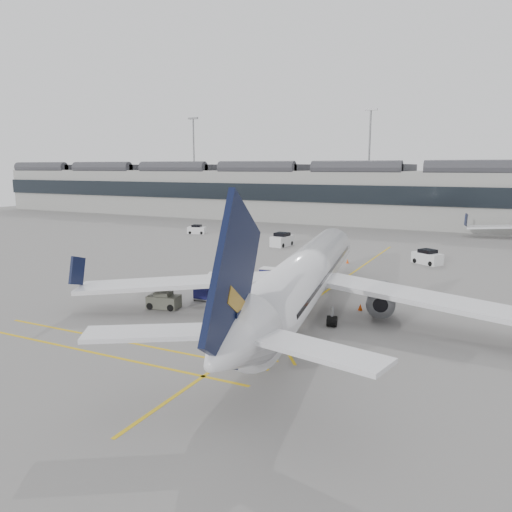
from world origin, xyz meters
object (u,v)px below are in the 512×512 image
at_px(ramp_agent_b, 253,283).
at_px(pushback_tug, 164,301).
at_px(ramp_agent_a, 248,289).
at_px(baggage_cart_a, 217,282).
at_px(airliner_main, 303,277).
at_px(belt_loader, 253,289).

bearing_deg(ramp_agent_b, pushback_tug, 34.97).
bearing_deg(ramp_agent_a, pushback_tug, -163.60).
bearing_deg(baggage_cart_a, ramp_agent_a, -33.51).
relative_size(ramp_agent_b, pushback_tug, 0.54).
distance_m(baggage_cart_a, pushback_tug, 6.99).
xyz_separation_m(ramp_agent_a, ramp_agent_b, (-0.68, 2.37, -0.01)).
bearing_deg(ramp_agent_b, airliner_main, 113.51).
xyz_separation_m(baggage_cart_a, ramp_agent_a, (3.69, -0.67, -0.18)).
bearing_deg(ramp_agent_b, belt_loader, 85.58).
height_order(belt_loader, baggage_cart_a, baggage_cart_a).
relative_size(airliner_main, pushback_tug, 14.24).
relative_size(belt_loader, baggage_cart_a, 1.90).
distance_m(airliner_main, ramp_agent_a, 7.78).
xyz_separation_m(ramp_agent_a, pushback_tug, (-4.86, -6.21, -0.14)).
relative_size(baggage_cart_a, ramp_agent_a, 1.36).
xyz_separation_m(airliner_main, baggage_cart_a, (-10.33, 3.91, -2.25)).
relative_size(baggage_cart_a, pushback_tug, 0.75).
bearing_deg(pushback_tug, airliner_main, 3.72).
bearing_deg(airliner_main, baggage_cart_a, 149.61).
distance_m(ramp_agent_a, ramp_agent_b, 2.46).
height_order(airliner_main, ramp_agent_a, airliner_main).
bearing_deg(belt_loader, airliner_main, -37.07).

